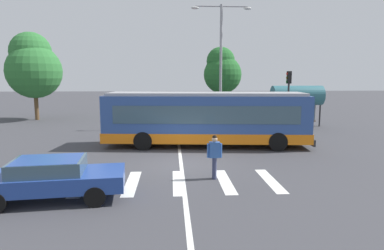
{
  "coord_description": "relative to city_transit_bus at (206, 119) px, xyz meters",
  "views": [
    {
      "loc": [
        -0.59,
        -14.79,
        3.9
      ],
      "look_at": [
        0.54,
        3.29,
        1.3
      ],
      "focal_mm": 31.16,
      "sensor_mm": 36.0,
      "label": 1
    }
  ],
  "objects": [
    {
      "name": "ground_plane",
      "position": [
        -1.37,
        -3.82,
        -1.59
      ],
      "size": [
        160.0,
        160.0,
        0.0
      ],
      "primitive_type": "plane",
      "color": "#3D3D42"
    },
    {
      "name": "city_transit_bus",
      "position": [
        0.0,
        0.0,
        0.0
      ],
      "size": [
        11.69,
        3.64,
        3.06
      ],
      "color": "black",
      "rests_on": "ground_plane"
    },
    {
      "name": "pedestrian_crossing_street",
      "position": [
        -0.31,
        -6.2,
        -0.62
      ],
      "size": [
        0.58,
        0.27,
        1.72
      ],
      "color": "#333856",
      "rests_on": "ground_plane"
    },
    {
      "name": "foreground_sedan",
      "position": [
        -5.79,
        -8.11,
        -0.82
      ],
      "size": [
        4.67,
        2.3,
        1.35
      ],
      "color": "black",
      "rests_on": "ground_plane"
    },
    {
      "name": "parked_car_white",
      "position": [
        -5.05,
        12.54,
        -0.82
      ],
      "size": [
        1.93,
        4.53,
        1.35
      ],
      "color": "black",
      "rests_on": "ground_plane"
    },
    {
      "name": "parked_car_red",
      "position": [
        -2.41,
        12.45,
        -0.82
      ],
      "size": [
        1.99,
        4.56,
        1.35
      ],
      "color": "black",
      "rests_on": "ground_plane"
    },
    {
      "name": "parked_car_blue",
      "position": [
        0.36,
        12.45,
        -0.82
      ],
      "size": [
        1.91,
        4.52,
        1.35
      ],
      "color": "black",
      "rests_on": "ground_plane"
    },
    {
      "name": "traffic_light_far_corner",
      "position": [
        6.67,
        5.51,
        1.35
      ],
      "size": [
        0.33,
        0.32,
        4.35
      ],
      "color": "#28282B",
      "rests_on": "ground_plane"
    },
    {
      "name": "bus_stop_shelter",
      "position": [
        7.95,
        7.14,
        0.83
      ],
      "size": [
        3.99,
        1.54,
        3.25
      ],
      "color": "#28282B",
      "rests_on": "ground_plane"
    },
    {
      "name": "twin_arm_street_lamp",
      "position": [
        1.83,
        6.87,
        4.09
      ],
      "size": [
        4.54,
        0.32,
        9.26
      ],
      "color": "#939399",
      "rests_on": "ground_plane"
    },
    {
      "name": "background_tree_left",
      "position": [
        -14.43,
        12.83,
        3.34
      ],
      "size": [
        4.87,
        4.87,
        7.97
      ],
      "color": "brown",
      "rests_on": "ground_plane"
    },
    {
      "name": "background_tree_right",
      "position": [
        3.62,
        18.01,
        3.02
      ],
      "size": [
        4.14,
        4.14,
        7.19
      ],
      "color": "brown",
      "rests_on": "ground_plane"
    },
    {
      "name": "crosswalk_painted_stripes",
      "position": [
        -1.7,
        -6.56,
        -1.58
      ],
      "size": [
        7.43,
        3.0,
        0.01
      ],
      "color": "silver",
      "rests_on": "ground_plane"
    },
    {
      "name": "lane_center_line",
      "position": [
        -1.53,
        -1.82,
        -1.58
      ],
      "size": [
        0.16,
        24.0,
        0.01
      ],
      "primitive_type": "cube",
      "color": "silver",
      "rests_on": "ground_plane"
    }
  ]
}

